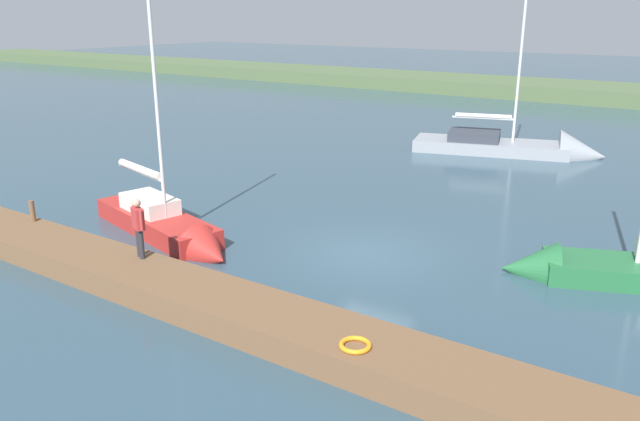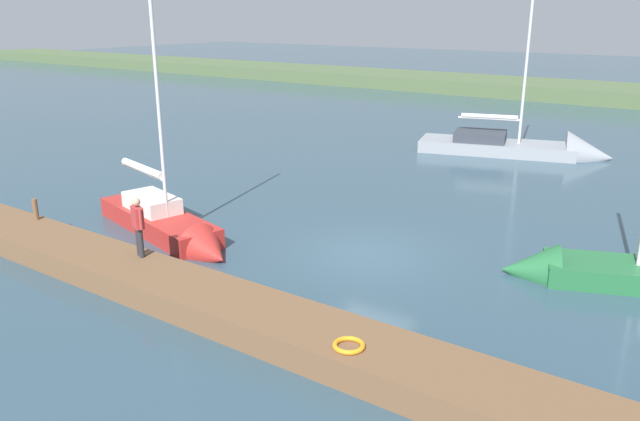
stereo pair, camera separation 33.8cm
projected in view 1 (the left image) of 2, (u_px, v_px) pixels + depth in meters
ground_plane at (367, 254)px, 19.00m from camera, size 200.00×200.00×0.00m
far_shoreline at (614, 101)px, 51.10m from camera, size 180.00×8.00×2.40m
dock_pier at (249, 314)px, 14.52m from camera, size 24.97×1.89×0.63m
mooring_post_near at (32, 211)px, 19.88m from camera, size 0.16×0.16×0.68m
life_ring_buoy at (355, 345)px, 12.47m from camera, size 0.66×0.66×0.10m
sailboat_inner_slip at (621, 274)px, 17.03m from camera, size 7.05×4.14×7.13m
sailboat_outer_mooring at (167, 229)px, 20.30m from camera, size 7.03×3.16×9.08m
sailboat_near_dock at (524, 150)px, 32.08m from camera, size 9.76×4.96×9.99m
person_on_dock at (138, 224)px, 16.75m from camera, size 0.60×0.37×1.66m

